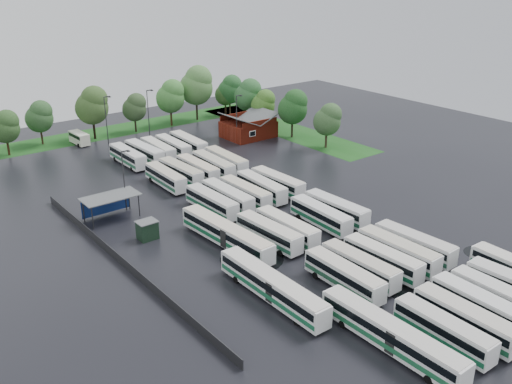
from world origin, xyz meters
TOP-DOWN VIEW (x-y plane):
  - ground at (0.00, 0.00)m, footprint 160.00×160.00m
  - brick_building at (24.00, 42.77)m, footprint 10.07×8.60m
  - wash_shed at (-17.20, 22.02)m, footprint 8.20×4.20m
  - utility_hut at (-16.20, 12.60)m, footprint 2.70×2.20m
  - grass_strip_north at (2.00, 64.80)m, footprint 80.00×10.00m
  - grass_strip_east at (34.00, 42.80)m, footprint 10.00×50.00m
  - west_fence at (-22.20, 8.00)m, footprint 0.10×50.00m
  - bus_r0c0 at (-4.34, -25.85)m, footprint 2.50×10.69m
  - bus_r0c1 at (-1.17, -26.15)m, footprint 2.52×11.17m
  - bus_r0c2 at (2.20, -25.80)m, footprint 2.64×11.07m
  - bus_r0c3 at (5.34, -25.93)m, footprint 2.42×10.67m
  - bus_r1c0 at (-4.52, -12.68)m, footprint 2.64×11.05m
  - bus_r1c1 at (-1.30, -12.19)m, footprint 2.41×10.69m
  - bus_r1c2 at (2.12, -12.73)m, footprint 2.58×10.77m
  - bus_r1c3 at (5.07, -12.70)m, footprint 2.61×11.25m
  - bus_r1c4 at (8.28, -12.70)m, footprint 2.87×11.08m
  - bus_r2c0 at (-4.25, 1.24)m, footprint 2.83×10.96m
  - bus_r2c1 at (-1.28, 0.98)m, footprint 2.36×10.80m
  - bus_r2c3 at (5.09, 1.05)m, footprint 2.82×10.95m
  - bus_r2c4 at (8.43, 1.31)m, footprint 2.65×11.07m
  - bus_r3c0 at (-4.40, 14.54)m, footprint 2.47×10.86m
  - bus_r3c1 at (-1.32, 14.81)m, footprint 2.38×11.01m
  - bus_r3c2 at (1.84, 14.54)m, footprint 2.37×10.72m
  - bus_r3c3 at (5.26, 14.77)m, footprint 2.81×10.99m
  - bus_r3c4 at (8.56, 14.67)m, footprint 2.60×10.96m
  - bus_r4c0 at (-4.57, 28.09)m, footprint 2.58×10.76m
  - bus_r4c1 at (-1.22, 28.75)m, footprint 2.65×10.90m
  - bus_r4c2 at (1.93, 28.37)m, footprint 2.39×10.80m
  - bus_r4c3 at (5.15, 28.22)m, footprint 2.78×11.16m
  - bus_r4c4 at (8.22, 28.73)m, footprint 2.86×11.26m
  - bus_r5c0 at (-4.56, 42.00)m, footprint 2.40×10.94m
  - bus_r5c1 at (-1.03, 42.23)m, footprint 2.74×11.13m
  - bus_r5c2 at (1.94, 42.32)m, footprint 2.70×10.80m
  - bus_r5c3 at (5.14, 42.17)m, footprint 2.58×10.78m
  - bus_r5c4 at (8.41, 41.84)m, footprint 2.87×11.33m
  - artic_bus_west_a at (-9.12, -23.27)m, footprint 2.36×16.49m
  - artic_bus_west_b at (-8.99, 4.25)m, footprint 3.18×16.92m
  - artic_bus_west_c at (-12.50, -9.44)m, footprint 2.51×16.60m
  - minibus at (-6.62, 60.00)m, footprint 2.40×5.80m
  - tree_north_0 at (-20.08, 61.41)m, footprint 5.45×5.45m
  - tree_north_1 at (-12.52, 64.56)m, footprint 5.56×5.56m
  - tree_north_2 at (-2.37, 61.59)m, footprint 6.85×6.85m
  - tree_north_3 at (6.93, 61.12)m, footprint 5.23×5.23m
  - tree_north_4 at (15.87, 60.86)m, footprint 6.43×6.43m
  - tree_north_5 at (23.24, 61.52)m, footprint 7.80×7.80m
  - tree_north_6 at (32.26, 60.75)m, footprint 5.93×5.93m
  - tree_east_0 at (31.96, 26.96)m, footprint 5.53×5.52m
  - tree_east_1 at (31.39, 36.73)m, footprint 6.26×6.26m
  - tree_east_2 at (30.81, 46.02)m, footprint 5.36×5.36m
  - tree_east_3 at (30.93, 51.74)m, footprint 6.29×6.29m
  - tree_east_4 at (31.39, 61.38)m, footprint 5.07×5.07m
  - lamp_post_ne at (19.53, 40.67)m, footprint 1.54×0.30m
  - lamp_post_nw at (-13.91, 23.46)m, footprint 1.43×0.28m
  - lamp_post_back_w at (-2.23, 55.40)m, footprint 1.56×0.30m
  - lamp_post_back_e at (7.17, 55.30)m, footprint 1.58×0.31m
  - puddle_0 at (0.30, -18.10)m, footprint 3.95×3.95m
  - puddle_1 at (10.29, -23.03)m, footprint 3.32×3.32m
  - puddle_2 at (-8.51, -0.56)m, footprint 8.17×8.17m
  - puddle_3 at (6.49, -1.38)m, footprint 2.89×2.89m
  - puddle_4 at (15.62, -17.59)m, footprint 4.09×4.09m

SIDE VIEW (x-z plane):
  - ground at x=0.00m, z-range 0.00..0.00m
  - puddle_0 at x=0.30m, z-range 0.00..0.01m
  - puddle_1 at x=10.29m, z-range 0.00..0.01m
  - puddle_2 at x=-8.51m, z-range 0.00..0.01m
  - puddle_3 at x=6.49m, z-range 0.00..0.01m
  - puddle_4 at x=15.62m, z-range 0.00..0.01m
  - grass_strip_north at x=2.00m, z-range 0.00..0.01m
  - grass_strip_east at x=34.00m, z-range 0.00..0.01m
  - west_fence at x=-22.20m, z-range 0.00..1.20m
  - utility_hut at x=-16.20m, z-range 0.01..2.63m
  - minibus at x=-6.62m, z-range 0.14..2.63m
  - bus_r0c3 at x=5.34m, z-range 0.15..3.11m
  - bus_r0c0 at x=-4.34m, z-range 0.15..3.11m
  - bus_r1c1 at x=-1.30m, z-range 0.15..3.12m
  - bus_r3c2 at x=1.84m, z-range 0.15..3.13m
  - bus_r4c0 at x=-4.57m, z-range 0.15..3.13m
  - bus_r1c2 at x=2.12m, z-range 0.15..3.13m
  - bus_r5c2 at x=1.94m, z-range 0.15..3.13m
  - bus_r5c3 at x=5.14m, z-range 0.15..3.13m
  - bus_r4c2 at x=1.93m, z-range 0.15..3.15m
  - bus_r2c1 at x=-1.28m, z-range 0.15..3.15m
  - bus_r3c0 at x=-4.40m, z-range 0.15..3.16m
  - bus_r4c1 at x=-1.22m, z-range 0.15..3.17m
  - bus_r2c3 at x=5.09m, z-range 0.15..3.17m
  - bus_r2c0 at x=-4.25m, z-range 0.15..3.18m
  - bus_r3c3 at x=5.26m, z-range 0.15..3.19m
  - bus_r3c4 at x=8.56m, z-range 0.15..3.19m
  - bus_r5c0 at x=-4.56m, z-range 0.15..3.19m
  - bus_r1c4 at x=8.28m, z-range 0.15..3.21m
  - bus_r1c0 at x=-4.52m, z-range 0.15..3.21m
  - bus_r3c1 at x=-1.32m, z-range 0.15..3.22m
  - bus_r2c4 at x=8.43m, z-range 0.15..3.22m
  - bus_r0c2 at x=2.20m, z-range 0.15..3.22m
  - bus_r5c1 at x=-1.03m, z-range 0.15..3.23m
  - bus_r4c3 at x=5.15m, z-range 0.15..3.24m
  - artic_bus_west_a at x=-9.12m, z-range 0.17..3.23m
  - bus_r0c1 at x=-1.17m, z-range 0.16..3.26m
  - artic_bus_west_c at x=-12.50m, z-range 0.17..3.24m
  - bus_r4c4 at x=8.22m, z-range 0.16..3.26m
  - bus_r1c3 at x=5.07m, z-range 0.16..3.27m
  - bus_r5c4 at x=8.41m, z-range 0.16..3.28m
  - artic_bus_west_b at x=-8.99m, z-range 0.17..3.29m
  - brick_building at x=24.00m, z-range -0.83..4.56m
  - wash_shed at x=-17.20m, z-range 1.20..4.78m
  - lamp_post_nw at x=-13.91m, z-range 0.75..10.03m
  - tree_east_4 at x=31.39m, z-range 1.20..9.60m
  - tree_north_3 at x=6.93m, z-range 1.24..9.89m
  - tree_east_2 at x=30.81m, z-range 1.27..10.15m
  - lamp_post_ne at x=19.53m, z-range 0.81..10.79m
  - tree_north_0 at x=-20.08m, z-range 1.29..10.31m
  - tree_east_0 at x=31.96m, z-range 1.31..10.45m
  - lamp_post_back_w at x=-2.23m, z-range 0.82..10.98m
  - tree_north_1 at x=-12.52m, z-range 1.32..10.52m
  - lamp_post_back_e at x=7.17m, z-range 0.83..11.07m
  - tree_north_6 at x=32.26m, z-range 1.41..11.23m
  - tree_east_1 at x=31.39m, z-range 1.49..11.85m
  - tree_east_3 at x=30.93m, z-range 1.49..11.91m
  - tree_north_4 at x=15.87m, z-range 1.53..12.18m
  - tree_north_2 at x=-2.37m, z-range 1.63..12.97m
  - tree_north_5 at x=23.24m, z-range 1.85..14.77m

